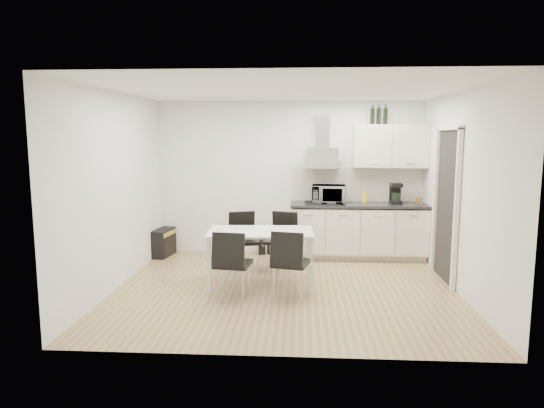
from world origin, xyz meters
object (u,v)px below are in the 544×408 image
at_px(guitar_amp, 164,242).
at_px(floor_speaker, 263,245).
at_px(dining_table, 261,237).
at_px(chair_far_left, 244,242).
at_px(chair_far_right, 281,242).
at_px(chair_near_left, 233,265).
at_px(kitchenette, 361,208).
at_px(chair_near_right, 291,264).

xyz_separation_m(guitar_amp, floor_speaker, (1.68, 0.25, -0.07)).
bearing_deg(dining_table, guitar_amp, 137.44).
xyz_separation_m(dining_table, floor_speaker, (-0.10, 1.73, -0.51)).
height_order(chair_far_left, floor_speaker, chair_far_left).
height_order(guitar_amp, floor_speaker, guitar_amp).
relative_size(chair_far_right, chair_near_left, 1.00).
bearing_deg(kitchenette, floor_speaker, 174.20).
height_order(chair_near_left, floor_speaker, chair_near_left).
relative_size(dining_table, chair_far_right, 1.65).
distance_m(dining_table, chair_near_left, 0.72).
height_order(chair_near_left, chair_near_right, same).
distance_m(chair_near_right, floor_speaker, 2.34).
xyz_separation_m(chair_far_left, chair_far_right, (0.55, 0.03, 0.00)).
distance_m(chair_far_right, floor_speaker, 1.13).
height_order(dining_table, chair_far_right, chair_far_right).
distance_m(chair_near_right, guitar_amp, 2.99).
bearing_deg(guitar_amp, chair_near_right, -34.35).
height_order(chair_far_right, guitar_amp, chair_far_right).
bearing_deg(dining_table, kitchenette, 42.89).
relative_size(kitchenette, guitar_amp, 4.36).
xyz_separation_m(chair_far_left, floor_speaker, (0.20, 1.06, -0.28)).
bearing_deg(chair_near_left, dining_table, 72.17).
xyz_separation_m(chair_far_right, chair_near_left, (-0.54, -1.30, 0.00)).
relative_size(chair_far_right, chair_near_right, 1.00).
distance_m(chair_far_left, chair_near_left, 1.27).
xyz_separation_m(kitchenette, chair_near_right, (-1.10, -2.10, -0.39)).
relative_size(chair_near_left, floor_speaker, 2.73).
relative_size(dining_table, chair_far_left, 1.65).
bearing_deg(chair_far_left, kitchenette, -171.56).
height_order(kitchenette, chair_far_left, kitchenette).
distance_m(kitchenette, floor_speaker, 1.77).
bearing_deg(kitchenette, chair_far_left, -153.82).
xyz_separation_m(chair_far_left, guitar_amp, (-1.47, 0.81, -0.21)).
bearing_deg(chair_far_right, chair_far_left, 19.58).
xyz_separation_m(kitchenette, chair_far_left, (-1.83, -0.90, -0.39)).
bearing_deg(chair_far_right, dining_table, 87.33).
height_order(kitchenette, dining_table, kitchenette).
bearing_deg(chair_near_right, chair_near_left, -161.04).
xyz_separation_m(kitchenette, dining_table, (-1.52, -1.56, -0.16)).
relative_size(dining_table, guitar_amp, 2.51).
xyz_separation_m(chair_far_right, guitar_amp, (-2.02, 0.79, -0.21)).
distance_m(chair_far_right, chair_near_right, 1.24).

